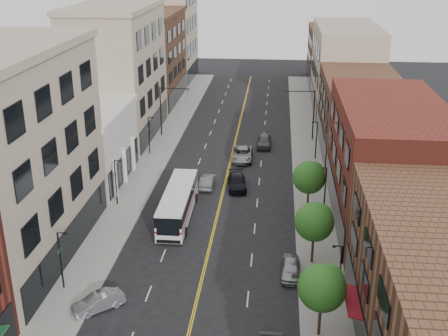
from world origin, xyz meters
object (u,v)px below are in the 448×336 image
(car_lane_a, at_px, (237,182))
(car_lane_b, at_px, (242,154))
(city_bus, at_px, (178,202))
(car_lane_behind, at_px, (207,181))
(car_parked_far, at_px, (291,268))
(car_angle_b, at_px, (98,302))
(car_lane_c, at_px, (264,141))

(car_lane_a, distance_m, car_lane_b, 9.23)
(city_bus, relative_size, car_lane_behind, 2.82)
(car_parked_far, bearing_deg, car_lane_behind, 118.44)
(car_angle_b, relative_size, car_parked_far, 0.99)
(car_lane_a, bearing_deg, car_lane_c, 72.37)
(car_parked_far, height_order, car_lane_a, car_lane_a)
(car_parked_far, xyz_separation_m, car_lane_c, (-3.21, 32.83, 0.13))
(car_lane_a, bearing_deg, car_angle_b, -117.28)
(car_lane_a, bearing_deg, car_lane_b, 82.70)
(car_lane_c, bearing_deg, car_lane_behind, -111.94)
(car_lane_b, relative_size, car_lane_c, 1.17)
(car_lane_b, xyz_separation_m, car_lane_c, (2.69, 5.52, 0.04))
(car_angle_b, height_order, car_lane_a, car_lane_a)
(car_parked_far, xyz_separation_m, car_lane_behind, (-9.34, 18.10, 0.01))
(car_lane_behind, relative_size, car_lane_a, 0.84)
(city_bus, relative_size, car_lane_c, 2.48)
(city_bus, bearing_deg, car_lane_c, 69.61)
(car_lane_behind, height_order, car_lane_b, car_lane_b)
(car_lane_a, xyz_separation_m, car_lane_b, (0.00, 9.23, 0.05))
(city_bus, height_order, car_parked_far, city_bus)
(car_lane_c, bearing_deg, car_angle_b, -105.79)
(city_bus, bearing_deg, car_lane_a, 55.52)
(city_bus, height_order, car_angle_b, city_bus)
(car_lane_c, bearing_deg, city_bus, -108.84)
(car_parked_far, relative_size, car_lane_a, 0.80)
(city_bus, xyz_separation_m, car_lane_behind, (1.99, 8.19, -1.08))
(city_bus, relative_size, car_angle_b, 2.96)
(car_lane_behind, height_order, car_lane_a, car_lane_a)
(car_angle_b, xyz_separation_m, car_lane_b, (8.83, 33.52, 0.12))
(city_bus, distance_m, car_lane_c, 24.34)
(car_parked_far, distance_m, car_lane_a, 19.02)
(car_parked_far, xyz_separation_m, car_lane_b, (-5.90, 27.31, 0.09))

